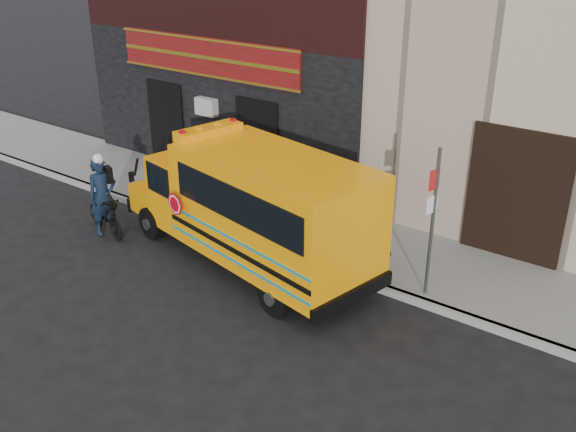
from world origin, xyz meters
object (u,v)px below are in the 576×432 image
(sign_pole, at_px, (432,220))
(cyclist, at_px, (103,198))
(bicycle, at_px, (105,215))
(school_bus, at_px, (254,205))

(sign_pole, relative_size, cyclist, 1.69)
(bicycle, bearing_deg, school_bus, -64.45)
(sign_pole, relative_size, bicycle, 1.91)
(bicycle, bearing_deg, cyclist, -102.68)
(school_bus, height_order, sign_pole, sign_pole)
(sign_pole, distance_m, bicycle, 8.08)
(school_bus, relative_size, cyclist, 3.68)
(sign_pole, bearing_deg, school_bus, -165.51)
(bicycle, height_order, cyclist, cyclist)
(school_bus, relative_size, sign_pole, 2.18)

